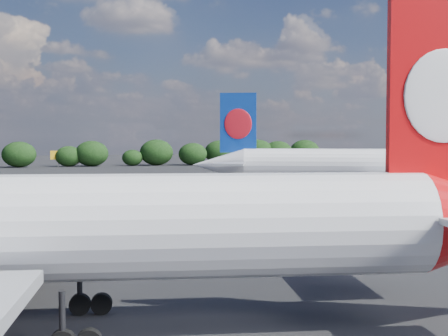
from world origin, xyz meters
name	(u,v)px	position (x,y,z in m)	size (l,w,h in m)	color
ground	(21,208)	(0.00, 60.00, 0.00)	(500.00, 500.00, 0.00)	black
qantas_airliner	(65,231)	(2.33, -2.38, 5.56)	(55.67, 53.22, 18.25)	white
china_southern_airliner	(360,166)	(54.40, 55.79, 5.46)	(52.41, 50.49, 17.91)	white
billboard_yellow	(58,155)	(12.00, 182.00, 3.87)	(5.00, 0.30, 5.50)	gold
horizon_treeline	(72,155)	(16.56, 180.43, 4.13)	(205.60, 16.75, 9.25)	black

